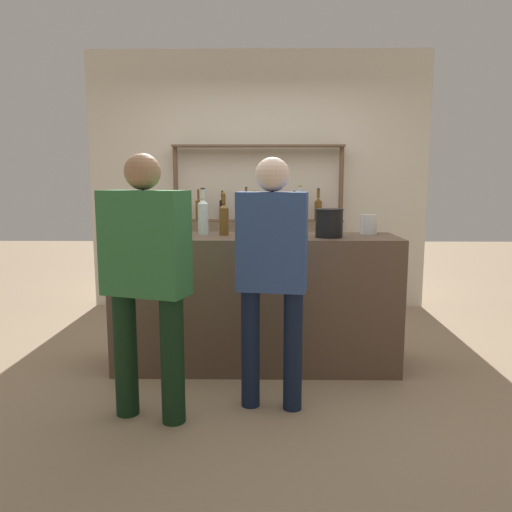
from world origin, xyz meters
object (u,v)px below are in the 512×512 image
cork_jar (369,224)px  customer_left (146,270)px  counter_bottle_0 (224,218)px  counter_bottle_2 (148,219)px  counter_bottle_4 (254,217)px  ice_bucket (329,223)px  customer_center (272,265)px  counter_bottle_5 (300,217)px  counter_bottle_3 (242,221)px  counter_bottle_1 (203,216)px

cork_jar → customer_left: (-1.50, -1.04, -0.18)m
counter_bottle_0 → counter_bottle_2: 0.59m
counter_bottle_4 → ice_bucket: (0.55, -0.20, -0.03)m
customer_center → customer_left: (-0.73, -0.15, -0.01)m
cork_jar → customer_left: size_ratio=0.10×
customer_left → counter_bottle_4: bearing=-13.3°
counter_bottle_5 → cork_jar: (0.55, 0.22, -0.07)m
customer_left → counter_bottle_0: bearing=-4.1°
counter_bottle_4 → customer_center: size_ratio=0.22×
counter_bottle_4 → customer_center: 0.89m
ice_bucket → cork_jar: size_ratio=1.40×
counter_bottle_2 → cork_jar: 1.70m
counter_bottle_3 → ice_bucket: size_ratio=1.56×
counter_bottle_3 → cork_jar: 1.02m
counter_bottle_0 → counter_bottle_3: bearing=-54.1°
counter_bottle_4 → ice_bucket: 0.58m
counter_bottle_1 → counter_bottle_3: (0.30, -0.22, -0.02)m
counter_bottle_0 → counter_bottle_4: size_ratio=0.96×
counter_bottle_0 → ice_bucket: size_ratio=1.55×
counter_bottle_4 → counter_bottle_5: bearing=-28.7°
counter_bottle_5 → customer_left: customer_left is taller
counter_bottle_0 → cork_jar: size_ratio=2.17×
counter_bottle_3 → counter_bottle_4: (0.09, 0.26, 0.01)m
counter_bottle_2 → counter_bottle_5: 1.17m
counter_bottle_4 → ice_bucket: counter_bottle_4 is taller
counter_bottle_3 → counter_bottle_1: bearing=143.6°
cork_jar → counter_bottle_1: bearing=-176.6°
counter_bottle_1 → customer_left: customer_left is taller
counter_bottle_1 → cork_jar: bearing=3.4°
counter_bottle_3 → customer_left: 0.93m
counter_bottle_5 → counter_bottle_3: bearing=-169.5°
ice_bucket → counter_bottle_5: bearing=176.2°
counter_bottle_5 → customer_left: size_ratio=0.24×
counter_bottle_4 → customer_left: customer_left is taller
ice_bucket → customer_center: bearing=-123.2°
ice_bucket → customer_left: customer_left is taller
counter_bottle_0 → counter_bottle_3: 0.24m
counter_bottle_1 → counter_bottle_2: size_ratio=1.14×
counter_bottle_2 → counter_bottle_5: (1.15, -0.19, 0.03)m
counter_bottle_1 → counter_bottle_3: 0.38m
counter_bottle_1 → ice_bucket: (0.94, -0.16, -0.04)m
counter_bottle_0 → counter_bottle_5: size_ratio=0.86×
counter_bottle_2 → counter_bottle_3: 0.78m
counter_bottle_0 → counter_bottle_2: (-0.59, 0.07, -0.01)m
ice_bucket → counter_bottle_0: bearing=170.3°
counter_bottle_0 → cork_jar: 1.12m
counter_bottle_4 → customer_center: bearing=-81.8°
cork_jar → counter_bottle_3: bearing=-162.8°
counter_bottle_1 → counter_bottle_4: bearing=5.7°
counter_bottle_2 → counter_bottle_4: counter_bottle_4 is taller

